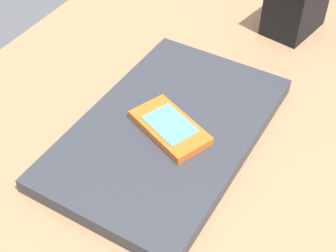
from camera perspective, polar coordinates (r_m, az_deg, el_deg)
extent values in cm
cube|color=#9E7751|center=(59.46, 0.82, -9.67)|extent=(120.00, 80.00, 3.00)
cube|color=#33353D|center=(64.48, 0.00, -0.59)|extent=(35.06, 22.45, 2.14)
cube|color=orange|center=(62.65, 0.22, -0.17)|extent=(9.56, 12.15, 1.10)
cube|color=#5993E0|center=(62.22, 0.22, 0.23)|extent=(6.77, 7.90, 0.14)
cube|color=black|center=(86.10, 15.09, 13.58)|extent=(11.48, 8.92, 9.23)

